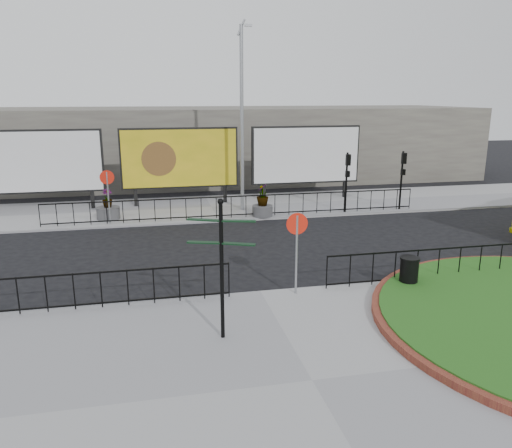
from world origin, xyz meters
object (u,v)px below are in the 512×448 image
object	(u,v)px
billboard_mid	(180,158)
planter_a	(108,209)
lamp_post	(242,117)
litter_bin	(409,273)
fingerpost_sign	(222,256)
planter_c	(262,204)

from	to	relation	value
billboard_mid	planter_a	size ratio (longest dim) A/B	4.30
lamp_post	planter_a	bearing A→B (deg)	-174.67
billboard_mid	litter_bin	world-z (taller)	billboard_mid
fingerpost_sign	lamp_post	bearing A→B (deg)	101.05
planter_c	lamp_post	bearing A→B (deg)	113.41
lamp_post	planter_c	bearing A→B (deg)	-66.59
litter_bin	planter_a	distance (m)	14.70
billboard_mid	planter_c	bearing A→B (deg)	-43.99
billboard_mid	litter_bin	bearing A→B (deg)	-66.33
planter_a	billboard_mid	bearing A→B (deg)	35.45
fingerpost_sign	planter_c	world-z (taller)	fingerpost_sign
planter_a	planter_c	bearing A→B (deg)	-7.60
planter_c	litter_bin	bearing A→B (deg)	-77.19
billboard_mid	planter_a	distance (m)	4.91
litter_bin	planter_a	world-z (taller)	planter_a
lamp_post	planter_c	xyz separation A→B (m)	(0.69, -1.60, -4.11)
lamp_post	planter_c	world-z (taller)	lamp_post
fingerpost_sign	litter_bin	xyz separation A→B (m)	(6.04, 2.00, -1.60)
lamp_post	planter_a	xyz separation A→B (m)	(-6.65, -0.62, -4.25)
fingerpost_sign	planter_c	size ratio (longest dim) A/B	2.19
fingerpost_sign	planter_a	xyz separation A→B (m)	(-3.60, 13.09, -1.64)
lamp_post	planter_a	distance (m)	7.91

